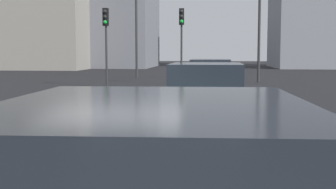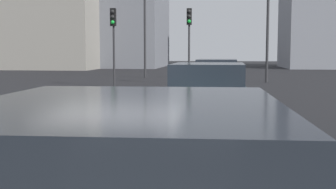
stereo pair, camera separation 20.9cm
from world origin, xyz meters
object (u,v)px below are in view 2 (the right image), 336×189
at_px(car_teal_left_second, 209,99).
at_px(street_lamp_far, 268,18).
at_px(car_white_left_lead, 217,79).
at_px(traffic_light_near_right, 189,30).
at_px(street_lamp_kerbside, 145,21).
at_px(traffic_light_near_left, 113,31).

relative_size(car_teal_left_second, street_lamp_far, 0.76).
height_order(car_white_left_lead, traffic_light_near_right, traffic_light_near_right).
distance_m(car_teal_left_second, street_lamp_kerbside, 21.74).
relative_size(car_white_left_lead, street_lamp_kerbside, 0.72).
distance_m(car_teal_left_second, traffic_light_near_left, 13.60).
bearing_deg(car_white_left_lead, street_lamp_kerbside, 23.38).
relative_size(traffic_light_near_right, street_lamp_kerbside, 0.63).
relative_size(car_white_left_lead, traffic_light_near_right, 1.14).
distance_m(car_teal_left_second, street_lamp_far, 17.47).
height_order(traffic_light_near_right, street_lamp_far, street_lamp_far).
bearing_deg(car_teal_left_second, car_white_left_lead, 0.14).
bearing_deg(street_lamp_kerbside, car_teal_left_second, -165.91).
height_order(car_teal_left_second, street_lamp_far, street_lamp_far).
relative_size(car_teal_left_second, traffic_light_near_left, 1.19).
relative_size(traffic_light_near_left, street_lamp_kerbside, 0.61).
xyz_separation_m(car_teal_left_second, street_lamp_far, (16.96, -2.86, 3.05)).
xyz_separation_m(car_white_left_lead, car_teal_left_second, (-8.15, 0.05, 0.02)).
bearing_deg(street_lamp_far, car_teal_left_second, 170.44).
distance_m(street_lamp_kerbside, street_lamp_far, 8.98).
xyz_separation_m(car_white_left_lead, street_lamp_kerbside, (12.70, 5.28, 3.22)).
bearing_deg(street_lamp_kerbside, traffic_light_near_left, 179.24).
height_order(car_white_left_lead, traffic_light_near_left, traffic_light_near_left).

